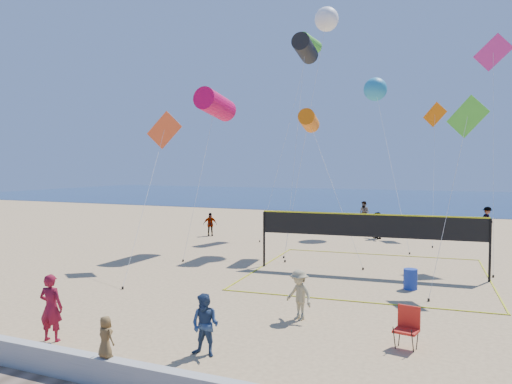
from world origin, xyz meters
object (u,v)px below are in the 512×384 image
at_px(woman, 51,308).
at_px(volleyball_net, 369,232).
at_px(camp_chair, 407,325).
at_px(trash_barrel, 410,279).

bearing_deg(woman, volleyball_net, -128.98).
height_order(camp_chair, volleyball_net, volleyball_net).
distance_m(trash_barrel, volleyball_net, 3.23).
bearing_deg(volleyball_net, woman, -122.23).
xyz_separation_m(camp_chair, volleyball_net, (-2.60, 8.47, 1.19)).
height_order(woman, camp_chair, woman).
distance_m(woman, trash_barrel, 12.52).
height_order(trash_barrel, volleyball_net, volleyball_net).
relative_size(camp_chair, volleyball_net, 0.11).
bearing_deg(camp_chair, trash_barrel, 105.67).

